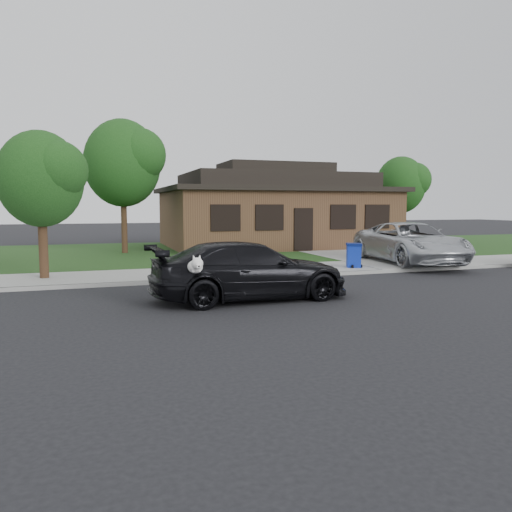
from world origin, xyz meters
name	(u,v)px	position (x,y,z in m)	size (l,w,h in m)	color
ground	(334,296)	(0.00, 0.00, 0.00)	(120.00, 120.00, 0.00)	black
sidewalk	(269,271)	(0.00, 5.00, 0.06)	(60.00, 3.00, 0.12)	gray
curb	(285,276)	(0.00, 3.50, 0.06)	(60.00, 0.12, 0.12)	gray
lawn	(216,251)	(0.00, 13.00, 0.07)	(60.00, 13.00, 0.13)	#193814
driveway	(348,253)	(6.00, 10.00, 0.07)	(4.50, 13.00, 0.14)	gray
sedan	(250,271)	(-2.26, 0.26, 0.74)	(5.17, 2.51, 1.48)	black
minivan	(410,242)	(6.00, 5.05, 0.94)	(2.65, 5.75, 1.60)	silver
recycling_bin	(354,255)	(3.15, 4.50, 0.57)	(0.70, 0.70, 0.89)	#0E27A0
house	(275,210)	(4.00, 15.00, 2.13)	(12.60, 8.60, 4.65)	#422B1C
tree_0	(126,161)	(-4.34, 12.88, 4.48)	(3.78, 3.60, 6.34)	#332114
tree_1	(404,184)	(12.14, 14.40, 3.71)	(3.15, 3.00, 5.25)	#332114
tree_2	(44,177)	(-7.38, 5.11, 3.27)	(2.73, 2.60, 4.59)	#332114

